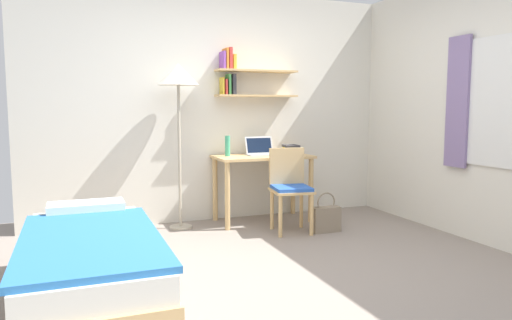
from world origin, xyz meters
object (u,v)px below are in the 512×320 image
(desk, at_px, (263,168))
(water_bottle, at_px, (228,146))
(desk_chair, at_px, (290,185))
(standing_lamp, at_px, (178,82))
(handbag, at_px, (326,218))
(bed, at_px, (91,267))
(book_stack, at_px, (292,150))
(laptop, at_px, (260,150))

(desk, bearing_deg, water_bottle, 170.83)
(desk_chair, bearing_deg, desk, 101.79)
(standing_lamp, bearing_deg, handbag, -26.76)
(desk_chair, height_order, standing_lamp, standing_lamp)
(bed, height_order, water_bottle, water_bottle)
(desk, xyz_separation_m, handbag, (0.44, -0.68, -0.47))
(desk, height_order, water_bottle, water_bottle)
(bed, relative_size, book_stack, 8.21)
(laptop, height_order, handbag, laptop)
(desk, xyz_separation_m, water_bottle, (-0.40, 0.06, 0.26))
(desk_chair, bearing_deg, book_stack, 63.20)
(water_bottle, bearing_deg, desk, -9.17)
(bed, relative_size, laptop, 5.69)
(laptop, distance_m, handbag, 1.10)
(desk, height_order, laptop, laptop)
(desk_chair, height_order, laptop, laptop)
(bed, xyz_separation_m, standing_lamp, (0.98, 1.73, 1.32))
(book_stack, bearing_deg, desk_chair, -116.80)
(handbag, bearing_deg, laptop, 119.87)
(bed, distance_m, desk, 2.60)
(laptop, xyz_separation_m, book_stack, (0.34, -0.11, 0.00))
(bed, bearing_deg, water_bottle, 49.24)
(bed, distance_m, desk_chair, 2.37)
(book_stack, relative_size, handbag, 0.56)
(standing_lamp, distance_m, book_stack, 1.49)
(water_bottle, distance_m, handbag, 1.34)
(desk_chair, relative_size, book_stack, 3.73)
(bed, xyz_separation_m, desk_chair, (2.03, 1.20, 0.25))
(bed, bearing_deg, book_stack, 36.48)
(laptop, xyz_separation_m, water_bottle, (-0.40, -0.01, 0.06))
(bed, relative_size, standing_lamp, 1.09)
(bed, height_order, book_stack, book_stack)
(desk_chair, distance_m, laptop, 0.68)
(desk, xyz_separation_m, book_stack, (0.35, -0.03, 0.19))
(water_bottle, bearing_deg, bed, -130.76)
(desk, bearing_deg, handbag, -57.20)
(desk, height_order, book_stack, book_stack)
(handbag, bearing_deg, standing_lamp, 153.24)
(desk_chair, bearing_deg, water_bottle, 131.39)
(bed, xyz_separation_m, handbag, (2.36, 1.03, -0.09))
(standing_lamp, xyz_separation_m, handbag, (1.39, -0.70, -1.42))
(bed, distance_m, water_bottle, 2.42)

